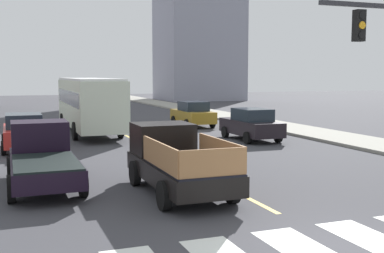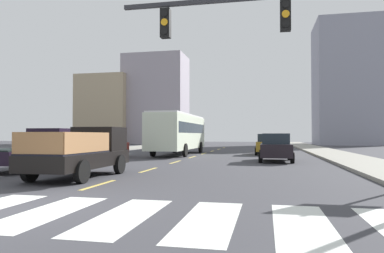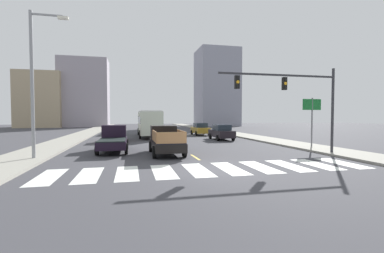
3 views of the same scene
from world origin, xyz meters
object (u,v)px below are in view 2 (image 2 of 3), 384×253
Objects in this scene: city_bus at (178,131)px; traffic_signal_gantry at (328,38)px; pickup_stakebed at (85,152)px; pickup_dark at (37,150)px; sedan_near_left at (105,146)px; sedan_near_right at (268,144)px; sedan_far at (276,147)px.

traffic_signal_gantry is at bearing -64.69° from city_bus.
pickup_stakebed is 4.36m from pickup_dark.
traffic_signal_gantry is at bearing -18.12° from pickup_stakebed.
pickup_dark is at bearing -104.45° from city_bus.
pickup_dark is 1.18× the size of sedan_near_left.
pickup_stakebed is 15.85m from city_bus.
city_bus is 2.45× the size of sedan_near_right.
sedan_far is at bearing 34.58° from pickup_dark.
pickup_stakebed is 1.18× the size of sedan_near_left.
traffic_signal_gantry is (1.05, -12.67, 3.32)m from sedan_far.
pickup_dark is 18.59m from sedan_near_right.
pickup_dark is 13.86m from traffic_signal_gantry.
sedan_far and sedan_near_left have the same top height.
traffic_signal_gantry reaches higher than sedan_near_right.
traffic_signal_gantry reaches higher than city_bus.
sedan_near_right is (-0.45, 7.75, 0.00)m from sedan_far.
sedan_far is (7.72, -6.23, -1.09)m from city_bus.
traffic_signal_gantry reaches higher than sedan_near_left.
sedan_near_left is at bearing -146.79° from sedan_near_right.
pickup_stakebed is at bearing 160.40° from traffic_signal_gantry.
sedan_far is 1.00× the size of sedan_near_left.
city_bus is at bearing -167.21° from sedan_near_right.
pickup_stakebed is 1.18× the size of sedan_near_right.
pickup_stakebed is 11.05m from sedan_near_left.
pickup_stakebed is at bearing -29.57° from pickup_dark.
sedan_near_left is 13.23m from sedan_near_right.
pickup_dark is at bearing 150.24° from pickup_stakebed.
city_bus is 9.98m from sedan_far.
pickup_stakebed is 9.73m from traffic_signal_gantry.
sedan_far is 0.52× the size of traffic_signal_gantry.
pickup_dark is 0.61× the size of traffic_signal_gantry.
traffic_signal_gantry is at bearing -84.84° from sedan_near_right.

